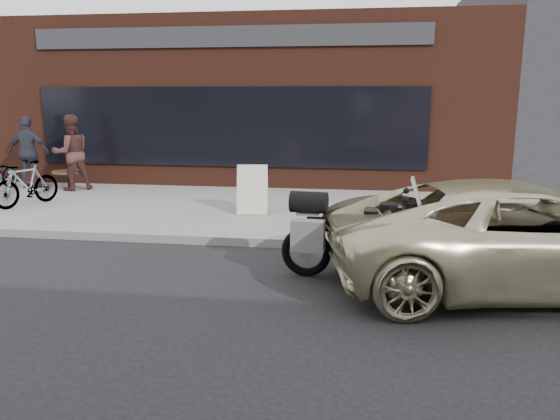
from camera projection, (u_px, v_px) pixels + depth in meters
The scene contains 10 objects.
ground at pixel (211, 362), 5.24m from camera, with size 120.00×120.00×0.00m, color black.
near_sidewalk at pixel (296, 207), 12.00m from camera, with size 44.00×6.00×0.15m, color gray.
storefront at pixel (262, 102), 18.58m from camera, with size 14.00×10.07×4.50m.
motorcycle at pixel (352, 236), 7.43m from camera, with size 2.31×0.74×1.46m.
minivan at pixel (523, 236), 7.11m from camera, with size 2.35×5.09×1.42m, color beige.
bicycle_rear at pixel (26, 184), 11.74m from camera, with size 0.45×1.58×0.95m, color gray.
sandwich_sign at pixel (253, 189), 11.06m from camera, with size 0.67×0.63×0.98m.
cafe_table at pixel (68, 172), 13.87m from camera, with size 0.80×0.80×0.45m.
cafe_patron_left at pixel (71, 153), 13.54m from camera, with size 0.91×0.71×1.87m, color #4F2D2A.
cafe_patron_right at pixel (29, 152), 13.86m from camera, with size 1.07×0.45×1.83m, color #32323F.
Camera 1 is at (1.35, -4.67, 2.53)m, focal length 35.00 mm.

